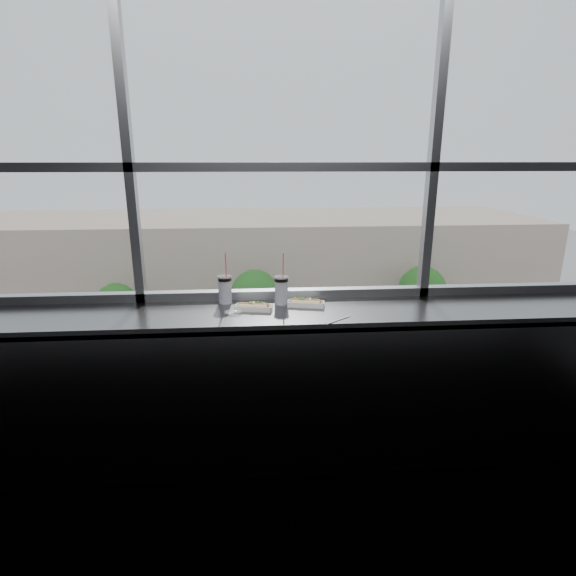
{
  "coord_description": "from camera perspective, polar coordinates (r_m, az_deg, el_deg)",
  "views": [
    {
      "loc": [
        -0.21,
        -1.55,
        2.05
      ],
      "look_at": [
        -0.0,
        1.23,
        1.25
      ],
      "focal_mm": 28.0,
      "sensor_mm": 36.0,
      "label": 1
    }
  ],
  "objects": [
    {
      "name": "counter_fascia",
      "position": [
        2.94,
        0.39,
        -14.65
      ],
      "size": [
        6.0,
        0.04,
        1.04
      ],
      "primitive_type": "cube",
      "color": "slate",
      "rests_on": "ground"
    },
    {
      "name": "window_mullions",
      "position": [
        3.06,
        -0.41,
        20.74
      ],
      "size": [
        6.0,
        0.08,
        2.4
      ],
      "primitive_type": null,
      "color": "gray",
      "rests_on": "ground"
    },
    {
      "name": "counter",
      "position": [
        2.95,
        0.0,
        -3.36
      ],
      "size": [
        6.0,
        0.55,
        0.06
      ],
      "primitive_type": "cube",
      "color": "slate",
      "rests_on": "ground"
    },
    {
      "name": "pedestrian_c",
      "position": [
        33.72,
        4.53,
        -4.69
      ],
      "size": [
        0.7,
        0.94,
        2.11
      ],
      "primitive_type": "imported",
      "rotation": [
        0.0,
        0.0,
        1.57
      ],
      "color": "#66605B",
      "rests_on": "far_sidewalk"
    },
    {
      "name": "car_far_a",
      "position": [
        31.16,
        -22.39,
        -7.86
      ],
      "size": [
        2.99,
        6.02,
        1.94
      ],
      "primitive_type": "imported",
      "rotation": [
        0.0,
        0.0,
        1.47
      ],
      "color": "#383838",
      "rests_on": "street_asphalt"
    },
    {
      "name": "hotdog_tray_left",
      "position": [
        2.93,
        -4.38,
        -2.41
      ],
      "size": [
        0.25,
        0.12,
        0.06
      ],
      "rotation": [
        0.0,
        0.0,
        -0.18
      ],
      "color": "white",
      "rests_on": "counter"
    },
    {
      "name": "wall_back_lower",
      "position": [
        3.4,
        -0.35,
        -10.09
      ],
      "size": [
        6.0,
        0.0,
        6.0
      ],
      "primitive_type": "plane",
      "rotation": [
        1.57,
        0.0,
        0.0
      ],
      "color": "black",
      "rests_on": "ground"
    },
    {
      "name": "far_building",
      "position": [
        42.03,
        -3.97,
        3.66
      ],
      "size": [
        50.0,
        14.0,
        8.0
      ],
      "primitive_type": "cube",
      "color": "tan",
      "rests_on": "plaza_ground"
    },
    {
      "name": "plaza_ground",
      "position": [
        48.34,
        -3.94,
        0.43
      ],
      "size": [
        120.0,
        120.0,
        0.0
      ],
      "primitive_type": "plane",
      "color": "gray",
      "rests_on": "ground"
    },
    {
      "name": "far_sidewalk",
      "position": [
        33.67,
        -3.68,
        -6.67
      ],
      "size": [
        80.0,
        6.0,
        0.04
      ],
      "primitive_type": "cube",
      "color": "gray",
      "rests_on": "plaza_ground"
    },
    {
      "name": "tree_center",
      "position": [
        32.43,
        -4.21,
        -0.72
      ],
      "size": [
        3.47,
        3.47,
        5.41
      ],
      "color": "#47382B",
      "rests_on": "far_sidewalk"
    },
    {
      "name": "pedestrian_d",
      "position": [
        34.48,
        8.76,
        -4.45
      ],
      "size": [
        0.89,
        0.67,
        2.0
      ],
      "primitive_type": "imported",
      "rotation": [
        0.0,
        0.0,
        3.14
      ],
      "color": "#66605B",
      "rests_on": "far_sidewalk"
    },
    {
      "name": "tree_left",
      "position": [
        34.04,
        -20.94,
        -1.9
      ],
      "size": [
        2.96,
        2.96,
        4.63
      ],
      "color": "#47382B",
      "rests_on": "far_sidewalk"
    },
    {
      "name": "loose_straw",
      "position": [
        2.77,
        6.42,
        -4.04
      ],
      "size": [
        0.17,
        0.14,
        0.01
      ],
      "primitive_type": "cylinder",
      "rotation": [
        0.0,
        1.57,
        0.67
      ],
      "color": "white",
      "rests_on": "counter"
    },
    {
      "name": "window_glass",
      "position": [
        3.08,
        -0.44,
        20.71
      ],
      "size": [
        6.0,
        0.0,
        6.0
      ],
      "primitive_type": "plane",
      "rotation": [
        1.57,
        0.0,
        0.0
      ],
      "color": "silver",
      "rests_on": "ground"
    },
    {
      "name": "soda_cup_right",
      "position": [
        3.03,
        -0.85,
        -0.11
      ],
      "size": [
        0.1,
        0.1,
        0.36
      ],
      "color": "white",
      "rests_on": "counter"
    },
    {
      "name": "car_near_c",
      "position": [
        22.53,
        -6.19,
        -16.14
      ],
      "size": [
        2.69,
        6.06,
        1.99
      ],
      "primitive_type": "imported",
      "rotation": [
        0.0,
        0.0,
        1.6
      ],
      "color": "#AF202B",
      "rests_on": "street_asphalt"
    },
    {
      "name": "tree_right",
      "position": [
        34.69,
        16.66,
        -0.19
      ],
      "size": [
        3.49,
        3.49,
        5.46
      ],
      "color": "#47382B",
      "rests_on": "far_sidewalk"
    },
    {
      "name": "car_near_d",
      "position": [
        23.8,
        15.63,
        -14.93
      ],
      "size": [
        2.79,
        5.83,
        1.89
      ],
      "primitive_type": "imported",
      "rotation": [
        0.0,
        0.0,
        1.65
      ],
      "color": "white",
      "rests_on": "street_asphalt"
    },
    {
      "name": "wrapper",
      "position": [
        2.88,
        -6.99,
        -3.03
      ],
      "size": [
        0.11,
        0.08,
        0.03
      ],
      "primitive_type": "ellipsoid",
      "color": "silver",
      "rests_on": "counter"
    },
    {
      "name": "pedestrian_a",
      "position": [
        33.21,
        -14.45,
        -5.74
      ],
      "size": [
        0.83,
        0.62,
        1.86
      ],
      "primitive_type": "imported",
      "color": "#66605B",
      "rests_on": "far_sidewalk"
    },
    {
      "name": "street_asphalt",
      "position": [
        26.47,
        -3.43,
        -13.36
      ],
      "size": [
        80.0,
        10.0,
        0.06
      ],
      "primitive_type": "cube",
      "color": "black",
      "rests_on": "plaza_ground"
    },
    {
      "name": "pedestrian_b",
      "position": [
        32.83,
        -6.87,
        -5.6
      ],
      "size": [
        0.82,
        0.61,
        1.84
      ],
      "primitive_type": "imported",
      "color": "#66605B",
      "rests_on": "far_sidewalk"
    },
    {
      "name": "car_near_e",
      "position": [
        26.04,
        27.39,
        -13.12
      ],
      "size": [
        2.79,
        6.39,
        2.11
      ],
      "primitive_type": "imported",
      "rotation": [
        0.0,
        0.0,
        1.59
      ],
      "color": "#4B4889",
      "rests_on": "street_asphalt"
    },
    {
      "name": "hotdog_tray_right",
      "position": [
        3.0,
        2.27,
        -1.91
      ],
      "size": [
        0.26,
        0.13,
        0.06
      ],
      "rotation": [
        0.0,
        0.0,
        -0.21
      ],
      "color": "white",
      "rests_on": "counter"
    },
    {
      "name": "car_near_b",
      "position": [
        23.29,
        -19.62,
        -15.73
      ],
      "size": [
        3.41,
        6.63,
        2.12
      ],
      "primitive_type": "imported",
      "rotation": [
        0.0,
        0.0,
        1.45
      ],
      "color": "#303030",
      "rests_on": "street_asphalt"
    },
    {
      "name": "car_far_c",
      "position": [
        32.75,
        21.76,
        -6.32
      ],
      "size": [
        3.15,
        6.89,
        2.25
      ],
      "primitive_type": "imported",
      "rotation": [
        0.0,
        0.0,
        1.62
      ],
      "color": "white",
      "rests_on": "street_asphalt"
    },
    {
      "name": "soda_cup_left",
      "position": [
        3.08,
        -8.01,
        -0.01
      ],
      "size": [
        0.1,
        0.1,
        0.36
      ],
      "color": "white",
      "rests_on": "counter"
    }
  ]
}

